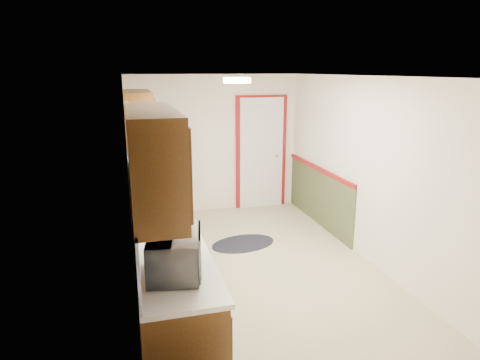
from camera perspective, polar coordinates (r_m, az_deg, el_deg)
room_shell at (r=5.18m, az=2.28°, el=0.29°), size 3.20×5.20×2.52m
kitchen_run at (r=4.81m, az=-10.97°, el=-6.00°), size 0.63×4.00×2.20m
back_wall_trim at (r=7.60m, az=4.43°, el=2.45°), size 1.12×2.30×2.08m
ceiling_fixture at (r=4.75m, az=-0.39°, el=13.16°), size 0.30×0.30×0.06m
microwave at (r=3.35m, az=-8.67°, el=-9.13°), size 0.42×0.63×0.40m
refrigerator at (r=6.83m, az=-10.58°, el=0.31°), size 0.70×0.70×1.65m
rug at (r=6.32m, az=0.43°, el=-8.45°), size 1.07×0.80×0.01m
cooktop at (r=6.39m, az=-11.83°, el=0.41°), size 0.51×0.62×0.02m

